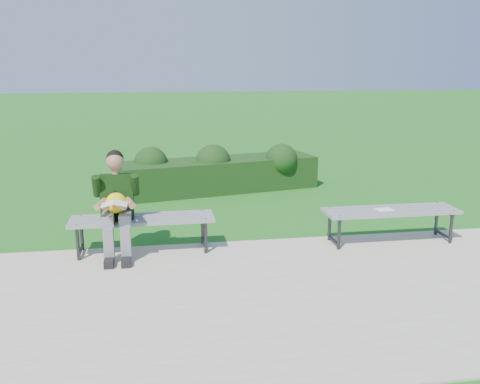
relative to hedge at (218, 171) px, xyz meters
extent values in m
plane|color=#1F771F|center=(0.00, -3.07, -0.37)|extent=(80.00, 80.00, 0.00)
cube|color=#ADA693|center=(0.00, -4.82, -0.36)|extent=(30.00, 3.50, 0.02)
cube|color=#153C15|center=(0.03, 0.02, -0.07)|extent=(3.84, 1.68, 0.60)
sphere|color=#153C15|center=(-1.26, -0.05, 0.20)|extent=(0.74, 0.74, 0.62)
sphere|color=#153C15|center=(-0.11, -0.07, 0.20)|extent=(0.78, 0.78, 0.66)
sphere|color=#153C15|center=(1.22, -0.02, 0.20)|extent=(0.72, 0.72, 0.61)
cube|color=gray|center=(-1.37, -3.49, 0.08)|extent=(1.80, 0.08, 0.04)
cube|color=gray|center=(-1.37, -3.39, 0.08)|extent=(1.80, 0.08, 0.04)
cube|color=gray|center=(-1.37, -3.28, 0.08)|extent=(1.80, 0.08, 0.04)
cube|color=gray|center=(-1.37, -3.18, 0.08)|extent=(1.80, 0.09, 0.04)
cube|color=gray|center=(-1.37, -3.07, 0.08)|extent=(1.80, 0.09, 0.04)
cylinder|color=#2D2D30|center=(-2.15, -3.47, -0.15)|extent=(0.04, 0.04, 0.41)
cylinder|color=#2D2D30|center=(-2.15, -3.09, -0.15)|extent=(0.04, 0.04, 0.41)
cylinder|color=#2D2D30|center=(-2.15, -3.28, 0.04)|extent=(0.04, 0.42, 0.04)
cylinder|color=#2D2D30|center=(-2.15, -3.28, -0.29)|extent=(0.04, 0.42, 0.04)
cylinder|color=gray|center=(-2.15, -3.49, 0.10)|extent=(0.02, 0.02, 0.01)
cylinder|color=gray|center=(-2.15, -3.07, 0.10)|extent=(0.02, 0.02, 0.01)
cylinder|color=#2D2D30|center=(-0.59, -3.47, -0.15)|extent=(0.04, 0.04, 0.41)
cylinder|color=#2D2D30|center=(-0.59, -3.09, -0.15)|extent=(0.04, 0.04, 0.41)
cylinder|color=#2D2D30|center=(-0.59, -3.28, 0.04)|extent=(0.04, 0.42, 0.04)
cylinder|color=#2D2D30|center=(-0.59, -3.28, -0.29)|extent=(0.04, 0.42, 0.04)
cylinder|color=gray|center=(-0.59, -3.49, 0.10)|extent=(0.02, 0.02, 0.01)
cylinder|color=gray|center=(-0.59, -3.07, 0.10)|extent=(0.02, 0.02, 0.01)
cube|color=gray|center=(1.90, -3.63, 0.08)|extent=(1.80, 0.08, 0.04)
cube|color=gray|center=(1.90, -3.53, 0.08)|extent=(1.80, 0.08, 0.04)
cube|color=gray|center=(1.90, -3.42, 0.08)|extent=(1.80, 0.08, 0.04)
cube|color=gray|center=(1.90, -3.32, 0.08)|extent=(1.80, 0.08, 0.04)
cube|color=gray|center=(1.90, -3.21, 0.08)|extent=(1.80, 0.09, 0.04)
cylinder|color=#2D2D30|center=(1.12, -3.61, -0.15)|extent=(0.04, 0.04, 0.41)
cylinder|color=#2D2D30|center=(1.12, -3.23, -0.15)|extent=(0.04, 0.04, 0.41)
cylinder|color=#2D2D30|center=(1.12, -3.42, 0.04)|extent=(0.04, 0.42, 0.04)
cylinder|color=#2D2D30|center=(1.12, -3.42, -0.29)|extent=(0.04, 0.42, 0.04)
cylinder|color=gray|center=(1.12, -3.63, 0.10)|extent=(0.02, 0.02, 0.01)
cylinder|color=gray|center=(1.12, -3.21, 0.10)|extent=(0.02, 0.02, 0.01)
cylinder|color=#2D2D30|center=(2.68, -3.61, -0.15)|extent=(0.04, 0.04, 0.41)
cylinder|color=#2D2D30|center=(2.68, -3.23, -0.15)|extent=(0.04, 0.04, 0.41)
cylinder|color=#2D2D30|center=(2.68, -3.42, 0.04)|extent=(0.04, 0.42, 0.04)
cylinder|color=#2D2D30|center=(2.68, -3.42, -0.29)|extent=(0.04, 0.42, 0.04)
cylinder|color=gray|center=(2.68, -3.63, 0.10)|extent=(0.02, 0.02, 0.01)
cylinder|color=gray|center=(2.68, -3.21, 0.10)|extent=(0.02, 0.02, 0.01)
cube|color=slate|center=(-1.77, -3.44, 0.16)|extent=(0.14, 0.42, 0.13)
cube|color=slate|center=(-1.57, -3.44, 0.16)|extent=(0.14, 0.42, 0.13)
cube|color=slate|center=(-1.77, -3.62, -0.13)|extent=(0.12, 0.13, 0.45)
cube|color=slate|center=(-1.57, -3.62, -0.13)|extent=(0.12, 0.13, 0.45)
cube|color=black|center=(-1.77, -3.72, -0.31)|extent=(0.11, 0.26, 0.09)
cube|color=black|center=(-1.57, -3.72, -0.31)|extent=(0.11, 0.26, 0.09)
cube|color=black|center=(-1.67, -3.24, 0.38)|extent=(0.40, 0.30, 0.59)
cylinder|color=#A56C4F|center=(-1.67, -3.26, 0.70)|extent=(0.10, 0.10, 0.08)
sphere|color=#A56C4F|center=(-1.67, -3.28, 0.83)|extent=(0.21, 0.21, 0.21)
sphere|color=black|center=(-1.67, -3.25, 0.86)|extent=(0.21, 0.21, 0.21)
cylinder|color=black|center=(-1.90, -3.34, 0.54)|extent=(0.10, 0.21, 0.30)
cylinder|color=black|center=(-1.44, -3.34, 0.54)|extent=(0.10, 0.21, 0.30)
cylinder|color=#A56C4F|center=(-1.84, -3.56, 0.37)|extent=(0.14, 0.31, 0.08)
cylinder|color=#A56C4F|center=(-1.50, -3.56, 0.37)|extent=(0.14, 0.31, 0.08)
sphere|color=#A56C4F|center=(-1.77, -3.72, 0.37)|extent=(0.09, 0.09, 0.09)
sphere|color=#A56C4F|center=(-1.57, -3.72, 0.37)|extent=(0.09, 0.09, 0.09)
sphere|color=gold|center=(-1.67, -3.46, 0.35)|extent=(0.25, 0.25, 0.25)
cone|color=orange|center=(-1.67, -3.58, 0.34)|extent=(0.07, 0.07, 0.07)
cone|color=black|center=(-1.68, -3.45, 0.48)|extent=(0.03, 0.05, 0.08)
cone|color=black|center=(-1.65, -3.44, 0.47)|extent=(0.03, 0.04, 0.07)
sphere|color=white|center=(-1.71, -3.56, 0.38)|extent=(0.05, 0.05, 0.05)
sphere|color=white|center=(-1.62, -3.56, 0.38)|extent=(0.05, 0.05, 0.05)
cube|color=white|center=(-1.74, -3.74, 0.41)|extent=(0.15, 0.20, 0.05)
cube|color=white|center=(-1.59, -3.74, 0.41)|extent=(0.15, 0.20, 0.05)
cube|color=white|center=(1.80, -3.42, 0.10)|extent=(0.24, 0.18, 0.01)
camera|label=1|loc=(-1.19, -9.87, 1.99)|focal=40.00mm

